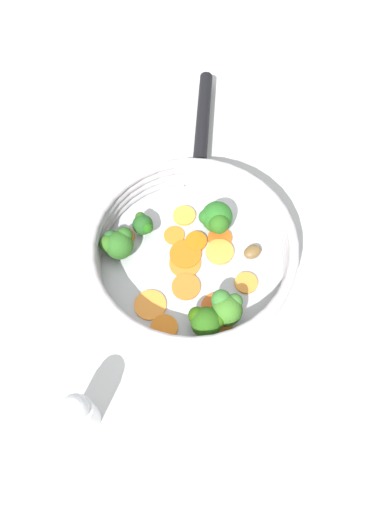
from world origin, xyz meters
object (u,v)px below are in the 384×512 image
at_px(carrot_slice_5, 174,235).
at_px(carrot_slice_13, 221,325).
at_px(carrot_slice_11, 220,238).
at_px(carrot_slice_12, 220,252).
at_px(carrot_slice_4, 184,216).
at_px(salt_shaker, 80,413).
at_px(carrot_slice_3, 164,327).
at_px(carrot_slice_8, 185,263).
at_px(skillet, 192,262).
at_px(carrot_slice_2, 216,307).
at_px(broccoli_floret_3, 117,243).
at_px(carrot_slice_7, 125,237).
at_px(carrot_slice_9, 246,283).
at_px(carrot_slice_10, 150,305).
at_px(broccoli_floret_2, 216,218).
at_px(carrot_slice_1, 189,287).
at_px(carrot_slice_6, 198,242).
at_px(mushroom_piece_0, 253,252).
at_px(broccoli_floret_0, 206,321).
at_px(broccoli_floret_4, 143,225).
at_px(broccoli_floret_1, 227,308).
at_px(carrot_slice_0, 185,254).

xyz_separation_m(carrot_slice_5, carrot_slice_13, (-0.13, -0.09, 0.00)).
xyz_separation_m(carrot_slice_11, carrot_slice_12, (-0.02, -0.00, 0.00)).
height_order(carrot_slice_4, salt_shaker, salt_shaker).
xyz_separation_m(carrot_slice_3, salt_shaker, (-0.14, 0.07, 0.03)).
bearing_deg(carrot_slice_8, skillet, -52.78).
height_order(carrot_slice_2, broccoli_floret_3, broccoli_floret_3).
relative_size(carrot_slice_8, salt_shaker, 0.52).
xyz_separation_m(carrot_slice_7, carrot_slice_9, (-0.04, -0.19, 0.00)).
bearing_deg(carrot_slice_10, broccoli_floret_2, -25.42).
relative_size(carrot_slice_1, carrot_slice_6, 1.27).
height_order(carrot_slice_10, carrot_slice_11, same).
xyz_separation_m(skillet, mushroom_piece_0, (0.03, -0.09, 0.01)).
bearing_deg(carrot_slice_8, salt_shaker, 161.35).
relative_size(carrot_slice_5, carrot_slice_8, 0.67).
height_order(skillet, broccoli_floret_0, broccoli_floret_0).
bearing_deg(carrot_slice_1, broccoli_floret_4, 47.37).
bearing_deg(carrot_slice_5, mushroom_piece_0, -93.74).
distance_m(carrot_slice_9, carrot_slice_11, 0.08).
xyz_separation_m(carrot_slice_7, broccoli_floret_4, (0.02, -0.03, 0.02)).
relative_size(carrot_slice_1, carrot_slice_13, 1.19).
bearing_deg(carrot_slice_1, salt_shaker, 155.14).
bearing_deg(carrot_slice_7, carrot_slice_4, -56.20).
distance_m(carrot_slice_7, broccoli_floret_4, 0.04).
bearing_deg(carrot_slice_1, broccoli_floret_1, -118.95).
xyz_separation_m(carrot_slice_2, carrot_slice_4, (0.14, 0.08, 0.00)).
bearing_deg(carrot_slice_3, broccoli_floret_1, -66.90).
xyz_separation_m(carrot_slice_0, carrot_slice_6, (0.02, -0.01, 0.00)).
height_order(carrot_slice_0, broccoli_floret_2, broccoli_floret_2).
relative_size(carrot_slice_7, broccoli_floret_1, 0.58).
xyz_separation_m(carrot_slice_2, carrot_slice_3, (-0.04, 0.07, 0.00)).
bearing_deg(carrot_slice_4, salt_shaker, 168.81).
bearing_deg(carrot_slice_3, carrot_slice_13, -76.41).
height_order(carrot_slice_4, carrot_slice_9, same).
height_order(carrot_slice_1, broccoli_floret_2, broccoli_floret_2).
bearing_deg(broccoli_floret_4, carrot_slice_6, -91.67).
distance_m(carrot_slice_8, carrot_slice_10, 0.08).
height_order(carrot_slice_5, carrot_slice_9, carrot_slice_9).
bearing_deg(carrot_slice_6, carrot_slice_7, 96.60).
bearing_deg(skillet, carrot_slice_2, -144.22).
height_order(carrot_slice_4, carrot_slice_6, same).
xyz_separation_m(carrot_slice_8, broccoli_floret_0, (-0.09, -0.05, 0.03)).
height_order(carrot_slice_3, broccoli_floret_1, broccoli_floret_1).
bearing_deg(mushroom_piece_0, broccoli_floret_1, 167.54).
distance_m(carrot_slice_12, broccoli_floret_2, 0.05).
relative_size(carrot_slice_9, broccoli_floret_4, 0.92).
relative_size(skillet, carrot_slice_5, 9.01).
bearing_deg(carrot_slice_5, broccoli_floret_2, -65.91).
bearing_deg(carrot_slice_2, carrot_slice_10, 99.50).
distance_m(carrot_slice_1, broccoli_floret_0, 0.07).
distance_m(skillet, carrot_slice_13, 0.11).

